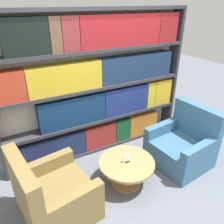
{
  "coord_description": "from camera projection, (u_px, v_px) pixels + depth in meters",
  "views": [
    {
      "loc": [
        -1.35,
        -1.78,
        2.37
      ],
      "look_at": [
        -0.04,
        0.63,
        0.97
      ],
      "focal_mm": 35.0,
      "sensor_mm": 36.0,
      "label": 1
    }
  ],
  "objects": [
    {
      "name": "ground_plane",
      "position": [
        136.0,
        191.0,
        3.04
      ],
      "size": [
        14.0,
        14.0,
        0.0
      ],
      "primitive_type": "plane",
      "color": "slate"
    },
    {
      "name": "bookshelf",
      "position": [
        99.0,
        86.0,
        3.49
      ],
      "size": [
        3.12,
        0.3,
        2.3
      ],
      "color": "silver",
      "rests_on": "ground_plane"
    },
    {
      "name": "armchair_left",
      "position": [
        53.0,
        196.0,
        2.59
      ],
      "size": [
        0.92,
        0.96,
        0.93
      ],
      "rotation": [
        0.0,
        0.0,
        1.72
      ],
      "color": "olive",
      "rests_on": "ground_plane"
    },
    {
      "name": "armchair_right",
      "position": [
        182.0,
        146.0,
        3.49
      ],
      "size": [
        0.88,
        0.92,
        0.93
      ],
      "rotation": [
        0.0,
        0.0,
        -1.47
      ],
      "color": "#386684",
      "rests_on": "ground_plane"
    },
    {
      "name": "coffee_table",
      "position": [
        126.0,
        168.0,
        3.06
      ],
      "size": [
        0.77,
        0.77,
        0.39
      ],
      "color": "#AD7F4C",
      "rests_on": "ground_plane"
    },
    {
      "name": "table_sign",
      "position": [
        127.0,
        159.0,
        2.99
      ],
      "size": [
        0.11,
        0.06,
        0.13
      ],
      "color": "black",
      "rests_on": "coffee_table"
    }
  ]
}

